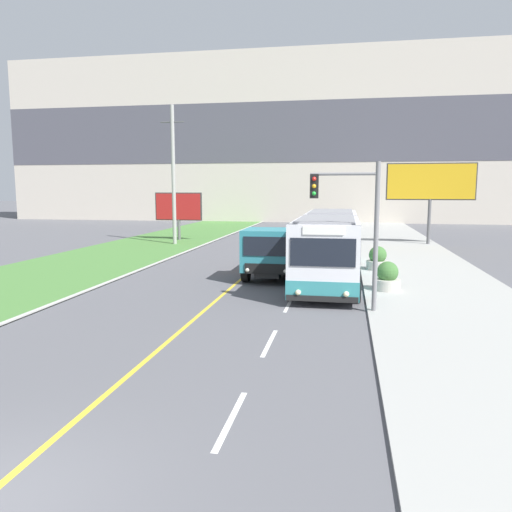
% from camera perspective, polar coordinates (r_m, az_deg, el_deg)
% --- Properties ---
extents(lane_marking_centre, '(2.88, 140.00, 0.01)m').
position_cam_1_polar(lane_marking_centre, '(9.25, -20.44, -19.43)').
color(lane_marking_centre, gold).
rests_on(lane_marking_centre, ground_plane).
extents(apartment_block_background, '(80.00, 8.04, 21.02)m').
position_cam_1_polar(apartment_block_background, '(66.41, 6.29, 13.14)').
color(apartment_block_background, beige).
rests_on(apartment_block_background, ground_plane).
extents(city_bus, '(2.69, 12.84, 3.00)m').
position_cam_1_polar(city_bus, '(23.50, 8.34, 1.20)').
color(city_bus, silver).
rests_on(city_bus, ground_plane).
extents(dump_truck, '(2.46, 6.34, 2.37)m').
position_cam_1_polar(dump_truck, '(23.11, 1.99, 0.37)').
color(dump_truck, black).
rests_on(dump_truck, ground_plane).
extents(utility_pole_far, '(1.80, 0.28, 10.22)m').
position_cam_1_polar(utility_pole_far, '(37.94, -9.42, 9.12)').
color(utility_pole_far, '#9E9E99').
rests_on(utility_pole_far, ground_plane).
extents(traffic_light_mast, '(2.28, 0.32, 5.03)m').
position_cam_1_polar(traffic_light_mast, '(16.87, 11.21, 4.44)').
color(traffic_light_mast, slate).
rests_on(traffic_light_mast, ground_plane).
extents(billboard_large, '(6.35, 0.24, 6.03)m').
position_cam_1_polar(billboard_large, '(39.08, 19.34, 7.82)').
color(billboard_large, '#59595B').
rests_on(billboard_large, ground_plane).
extents(billboard_small, '(3.88, 0.24, 3.85)m').
position_cam_1_polar(billboard_small, '(40.97, -8.84, 5.48)').
color(billboard_small, '#59595B').
rests_on(billboard_small, ground_plane).
extents(planter_round_near, '(1.07, 1.07, 1.17)m').
position_cam_1_polar(planter_round_near, '(20.80, 14.78, -2.41)').
color(planter_round_near, '#B7B2A8').
rests_on(planter_round_near, sidewalk_right).
extents(planter_round_second, '(1.10, 1.10, 1.20)m').
position_cam_1_polar(planter_round_second, '(25.94, 13.73, -0.39)').
color(planter_round_second, '#B7B2A8').
rests_on(planter_round_second, sidewalk_right).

